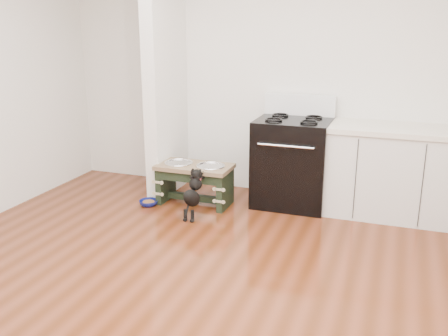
# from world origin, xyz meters

# --- Properties ---
(ground) EXTENTS (5.00, 5.00, 0.00)m
(ground) POSITION_xyz_m (0.00, 0.00, 0.00)
(ground) COLOR #4C210D
(ground) RESTS_ON ground
(room_shell) EXTENTS (5.00, 5.00, 5.00)m
(room_shell) POSITION_xyz_m (0.00, 0.00, 1.62)
(room_shell) COLOR silver
(room_shell) RESTS_ON ground
(partition_wall) EXTENTS (0.15, 0.80, 2.70)m
(partition_wall) POSITION_xyz_m (-1.18, 2.10, 1.35)
(partition_wall) COLOR silver
(partition_wall) RESTS_ON ground
(oven_range) EXTENTS (0.76, 0.69, 1.14)m
(oven_range) POSITION_xyz_m (0.25, 2.16, 0.48)
(oven_range) COLOR black
(oven_range) RESTS_ON ground
(cabinet_run) EXTENTS (1.24, 0.64, 0.91)m
(cabinet_run) POSITION_xyz_m (1.23, 2.18, 0.45)
(cabinet_run) COLOR silver
(cabinet_run) RESTS_ON ground
(dog_feeder) EXTENTS (0.79, 0.42, 0.45)m
(dog_feeder) POSITION_xyz_m (-0.73, 1.80, 0.31)
(dog_feeder) COLOR black
(dog_feeder) RESTS_ON ground
(puppy) EXTENTS (0.14, 0.41, 0.48)m
(puppy) POSITION_xyz_m (-0.58, 1.44, 0.26)
(puppy) COLOR black
(puppy) RESTS_ON ground
(floor_bowl) EXTENTS (0.24, 0.24, 0.06)m
(floor_bowl) POSITION_xyz_m (-1.16, 1.57, 0.03)
(floor_bowl) COLOR navy
(floor_bowl) RESTS_ON ground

